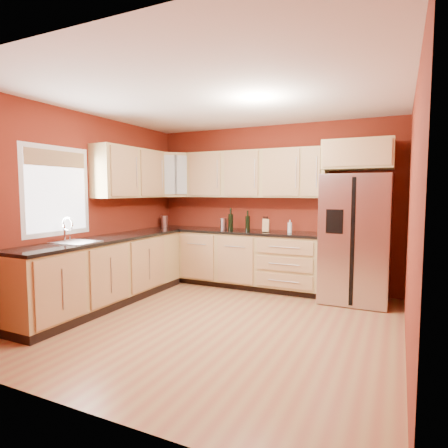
{
  "coord_description": "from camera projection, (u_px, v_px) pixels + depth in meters",
  "views": [
    {
      "loc": [
        1.9,
        -3.84,
        1.55
      ],
      "look_at": [
        -0.34,
        0.9,
        1.09
      ],
      "focal_mm": 30.0,
      "sensor_mm": 36.0,
      "label": 1
    }
  ],
  "objects": [
    {
      "name": "floor",
      "position": [
        217.0,
        323.0,
        4.4
      ],
      "size": [
        4.0,
        4.0,
        0.0
      ],
      "primitive_type": "plane",
      "color": "#A4603F",
      "rests_on": "ground"
    },
    {
      "name": "ceiling",
      "position": [
        217.0,
        97.0,
        4.18
      ],
      "size": [
        4.0,
        4.0,
        0.0
      ],
      "primitive_type": "plane",
      "color": "white",
      "rests_on": "wall_back"
    },
    {
      "name": "wall_back",
      "position": [
        271.0,
        206.0,
        6.09
      ],
      "size": [
        4.0,
        0.04,
        2.6
      ],
      "primitive_type": "cube",
      "color": "maroon",
      "rests_on": "floor"
    },
    {
      "name": "wall_front",
      "position": [
        84.0,
        228.0,
        2.49
      ],
      "size": [
        4.0,
        0.04,
        2.6
      ],
      "primitive_type": "cube",
      "color": "maroon",
      "rests_on": "floor"
    },
    {
      "name": "wall_left",
      "position": [
        87.0,
        209.0,
        5.14
      ],
      "size": [
        0.04,
        4.0,
        2.6
      ],
      "primitive_type": "cube",
      "color": "maroon",
      "rests_on": "floor"
    },
    {
      "name": "wall_right",
      "position": [
        412.0,
        218.0,
        3.44
      ],
      "size": [
        0.04,
        4.0,
        2.6
      ],
      "primitive_type": "cube",
      "color": "maroon",
      "rests_on": "floor"
    },
    {
      "name": "base_cabinets_back",
      "position": [
        233.0,
        259.0,
        6.13
      ],
      "size": [
        2.9,
        0.6,
        0.88
      ],
      "primitive_type": "cube",
      "color": "tan",
      "rests_on": "floor"
    },
    {
      "name": "base_cabinets_left",
      "position": [
        105.0,
        273.0,
        5.09
      ],
      "size": [
        0.6,
        2.8,
        0.88
      ],
      "primitive_type": "cube",
      "color": "tan",
      "rests_on": "floor"
    },
    {
      "name": "countertop_back",
      "position": [
        233.0,
        231.0,
        6.08
      ],
      "size": [
        2.9,
        0.62,
        0.04
      ],
      "primitive_type": "cube",
      "color": "black",
      "rests_on": "base_cabinets_back"
    },
    {
      "name": "countertop_left",
      "position": [
        105.0,
        239.0,
        5.04
      ],
      "size": [
        0.62,
        2.8,
        0.04
      ],
      "primitive_type": "cube",
      "color": "black",
      "rests_on": "base_cabinets_left"
    },
    {
      "name": "upper_cabinets_back",
      "position": [
        254.0,
        174.0,
        6.0
      ],
      "size": [
        2.3,
        0.33,
        0.75
      ],
      "primitive_type": "cube",
      "color": "tan",
      "rests_on": "wall_back"
    },
    {
      "name": "upper_cabinets_left",
      "position": [
        130.0,
        173.0,
        5.68
      ],
      "size": [
        0.33,
        1.35,
        0.75
      ],
      "primitive_type": "cube",
      "color": "tan",
      "rests_on": "wall_left"
    },
    {
      "name": "corner_upper_cabinet",
      "position": [
        173.0,
        175.0,
        6.46
      ],
      "size": [
        0.67,
        0.67,
        0.75
      ],
      "primitive_type": "cube",
      "rotation": [
        0.0,
        0.0,
        0.79
      ],
      "color": "tan",
      "rests_on": "wall_back"
    },
    {
      "name": "over_fridge_cabinet",
      "position": [
        358.0,
        155.0,
        5.18
      ],
      "size": [
        0.92,
        0.6,
        0.4
      ],
      "primitive_type": "cube",
      "color": "tan",
      "rests_on": "wall_back"
    },
    {
      "name": "refrigerator",
      "position": [
        355.0,
        238.0,
        5.22
      ],
      "size": [
        0.9,
        0.75,
        1.78
      ],
      "primitive_type": "cube",
      "color": "silver",
      "rests_on": "floor"
    },
    {
      "name": "window",
      "position": [
        57.0,
        191.0,
        4.66
      ],
      "size": [
        0.03,
        0.9,
        1.0
      ],
      "primitive_type": "cube",
      "color": "white",
      "rests_on": "wall_left"
    },
    {
      "name": "sink_faucet",
      "position": [
        76.0,
        230.0,
        4.58
      ],
      "size": [
        0.5,
        0.42,
        0.3
      ],
      "primitive_type": null,
      "color": "silver",
      "rests_on": "countertop_left"
    },
    {
      "name": "canister_left",
      "position": [
        164.0,
        221.0,
        6.59
      ],
      "size": [
        0.12,
        0.12,
        0.2
      ],
      "primitive_type": "cylinder",
      "rotation": [
        0.0,
        0.0,
        -0.02
      ],
      "color": "silver",
      "rests_on": "countertop_back"
    },
    {
      "name": "canister_right",
      "position": [
        224.0,
        224.0,
        6.17
      ],
      "size": [
        0.12,
        0.12,
        0.18
      ],
      "primitive_type": "cylinder",
      "rotation": [
        0.0,
        0.0,
        -0.03
      ],
      "color": "silver",
      "rests_on": "countertop_back"
    },
    {
      "name": "wine_bottle_a",
      "position": [
        231.0,
        219.0,
        6.03
      ],
      "size": [
        0.1,
        0.1,
        0.36
      ],
      "primitive_type": null,
      "rotation": [
        0.0,
        0.0,
        -0.29
      ],
      "color": "black",
      "rests_on": "countertop_back"
    },
    {
      "name": "wine_bottle_b",
      "position": [
        248.0,
        221.0,
        5.96
      ],
      "size": [
        0.08,
        0.08,
        0.32
      ],
      "primitive_type": null,
      "rotation": [
        0.0,
        0.0,
        -0.13
      ],
      "color": "black",
      "rests_on": "countertop_back"
    },
    {
      "name": "knife_block",
      "position": [
        266.0,
        226.0,
        5.77
      ],
      "size": [
        0.12,
        0.11,
        0.2
      ],
      "primitive_type": "cube",
      "rotation": [
        0.0,
        0.0,
        0.2
      ],
      "color": "tan",
      "rests_on": "countertop_back"
    },
    {
      "name": "soap_dispenser",
      "position": [
        290.0,
        226.0,
        5.69
      ],
      "size": [
        0.07,
        0.07,
        0.19
      ],
      "primitive_type": "cylinder",
      "rotation": [
        0.0,
        0.0,
        -0.1
      ],
      "color": "silver",
      "rests_on": "countertop_back"
    }
  ]
}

